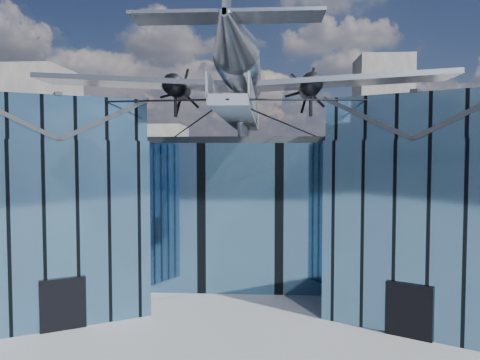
{
  "coord_description": "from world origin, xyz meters",
  "views": [
    {
      "loc": [
        1.7,
        -26.91,
        8.72
      ],
      "look_at": [
        0.0,
        2.0,
        7.2
      ],
      "focal_mm": 35.0,
      "sensor_mm": 36.0,
      "label": 1
    }
  ],
  "objects": [
    {
      "name": "ground_plane",
      "position": [
        0.0,
        0.0,
        0.0
      ],
      "size": [
        120.0,
        120.0,
        0.0
      ],
      "primitive_type": "plane",
      "color": "gray"
    },
    {
      "name": "museum",
      "position": [
        0.0,
        5.82,
        5.54
      ],
      "size": [
        32.88,
        24.5,
        17.6
      ],
      "color": "teal",
      "rests_on": "ground"
    },
    {
      "name": "bg_towers",
      "position": [
        1.45,
        50.49,
        10.01
      ],
      "size": [
        77.0,
        24.5,
        26.0
      ],
      "color": "gray",
      "rests_on": "ground"
    }
  ]
}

